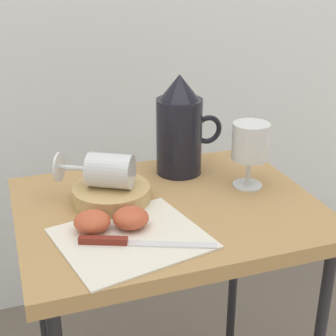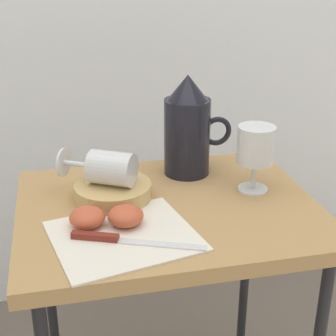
% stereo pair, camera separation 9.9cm
% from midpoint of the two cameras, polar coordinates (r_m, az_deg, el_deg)
% --- Properties ---
extents(table, '(0.60, 0.47, 0.66)m').
position_cam_midpoint_polar(table, '(1.06, -2.71, -7.24)').
color(table, '#AD8451').
rests_on(table, ground_plane).
extents(linen_napkin, '(0.29, 0.26, 0.00)m').
position_cam_midpoint_polar(linen_napkin, '(0.92, -7.24, -7.88)').
color(linen_napkin, silver).
rests_on(linen_napkin, table).
extents(basket_tray, '(0.16, 0.16, 0.03)m').
position_cam_midpoint_polar(basket_tray, '(1.04, -9.06, -3.00)').
color(basket_tray, tan).
rests_on(basket_tray, table).
extents(pitcher, '(0.15, 0.10, 0.23)m').
position_cam_midpoint_polar(pitcher, '(1.14, -1.19, 3.78)').
color(pitcher, black).
rests_on(pitcher, table).
extents(wine_glass_upright, '(0.08, 0.08, 0.14)m').
position_cam_midpoint_polar(wine_glass_upright, '(1.07, 6.57, 2.52)').
color(wine_glass_upright, silver).
rests_on(wine_glass_upright, table).
extents(wine_glass_tipped_near, '(0.17, 0.13, 0.07)m').
position_cam_midpoint_polar(wine_glass_tipped_near, '(1.02, -9.53, -0.34)').
color(wine_glass_tipped_near, silver).
rests_on(wine_glass_tipped_near, basket_tray).
extents(apple_half_left, '(0.07, 0.07, 0.04)m').
position_cam_midpoint_polar(apple_half_left, '(0.94, -11.50, -5.96)').
color(apple_half_left, '#C15133').
rests_on(apple_half_left, linen_napkin).
extents(apple_half_right, '(0.07, 0.07, 0.04)m').
position_cam_midpoint_polar(apple_half_right, '(0.94, -7.22, -5.63)').
color(apple_half_right, '#C15133').
rests_on(apple_half_right, linen_napkin).
extents(knife, '(0.23, 0.10, 0.01)m').
position_cam_midpoint_polar(knife, '(0.89, -7.85, -8.25)').
color(knife, silver).
rests_on(knife, linen_napkin).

